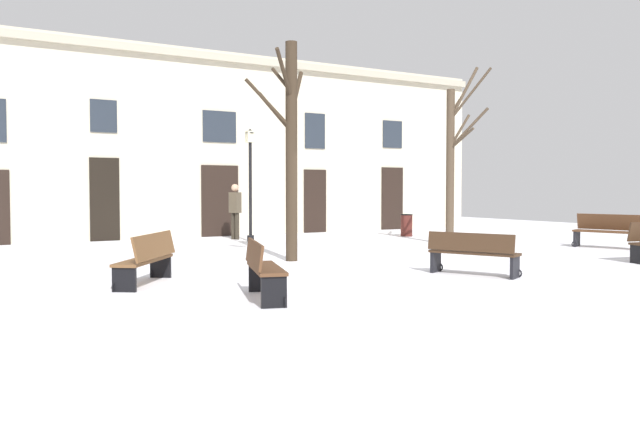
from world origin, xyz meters
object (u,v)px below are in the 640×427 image
Objects in this scene: tree_near_facade at (453,158)px; tree_right_of_center at (290,144)px; bench_near_center_tree at (473,253)px; streetlamp at (250,172)px; bench_far_corner at (610,231)px; litter_bin at (407,225)px; person_by_shop_door at (235,208)px; bench_facing_shops at (147,258)px; bench_by_litter_bin at (263,269)px.

tree_right_of_center is (-6.09, -1.30, 0.11)m from tree_near_facade.
streetlamp is at bearing -21.38° from bench_near_center_tree.
bench_far_corner is (9.07, -1.80, -2.18)m from tree_right_of_center.
bench_far_corner is (7.72, -7.11, -1.68)m from streetlamp.
person_by_shop_door reaches higher than litter_bin.
bench_by_litter_bin is at bearing 61.25° from bench_facing_shops.
litter_bin is 0.47× the size of bench_by_litter_bin.
bench_far_corner is 7.51m from bench_near_center_tree.
litter_bin is (6.99, 4.62, -2.29)m from tree_right_of_center.
litter_bin is 13.16m from bench_by_litter_bin.
litter_bin is 0.40× the size of bench_far_corner.
litter_bin is 12.62m from bench_facing_shops.
tree_near_facade is 3.25× the size of bench_by_litter_bin.
streetlamp is at bearing -149.51° from bench_far_corner.
bench_near_center_tree is 6.03m from bench_facing_shops.
bench_far_corner is at bearing -61.03° from bench_by_litter_bin.
person_by_shop_door is at bearing 133.60° from tree_near_facade.
tree_right_of_center reaches higher than litter_bin.
tree_near_facade is 6.86× the size of litter_bin.
streetlamp is 9.05m from bench_facing_shops.
tree_right_of_center reaches higher than bench_far_corner.
bench_facing_shops is (-1.11, 2.36, -0.01)m from bench_by_litter_bin.
tree_near_facade reaches higher than bench_by_litter_bin.
bench_by_litter_bin is 2.61m from bench_facing_shops.
streetlamp reaches higher than bench_by_litter_bin.
streetlamp is 5.95m from litter_bin.
tree_near_facade is 1.50× the size of streetlamp.
bench_by_litter_bin is 11.37m from person_by_shop_door.
bench_far_corner is (2.99, -3.11, -2.07)m from tree_near_facade.
tree_right_of_center reaches higher than bench_facing_shops.
person_by_shop_door is at bearing -153.15° from bench_far_corner.
streetlamp is at bearing 173.02° from litter_bin.
bench_facing_shops is 9.73m from person_by_shop_door.
litter_bin is at bearing 52.54° from person_by_shop_door.
person_by_shop_door reaches higher than bench_far_corner.
bench_near_center_tree reaches higher than litter_bin.
bench_by_litter_bin is 0.84× the size of bench_far_corner.
tree_right_of_center reaches higher than bench_near_center_tree.
bench_far_corner is 1.13× the size of bench_facing_shops.
tree_near_facade is 6.23m from tree_right_of_center.
person_by_shop_door is at bearing 78.68° from tree_right_of_center.
litter_bin is 0.44× the size of bench_near_center_tree.
bench_near_center_tree is (0.52, -9.25, -1.74)m from streetlamp.
bench_near_center_tree is (-7.20, -2.14, -0.06)m from bench_far_corner.
tree_near_facade is at bearing 12.08° from tree_right_of_center.
tree_right_of_center is at bearing 152.88° from bench_facing_shops.
bench_near_center_tree is 0.96× the size of person_by_shop_door.
tree_near_facade is at bearing 23.06° from person_by_shop_door.
tree_right_of_center is 6.69m from person_by_shop_door.
bench_facing_shops is (-9.90, -3.22, -2.11)m from tree_near_facade.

